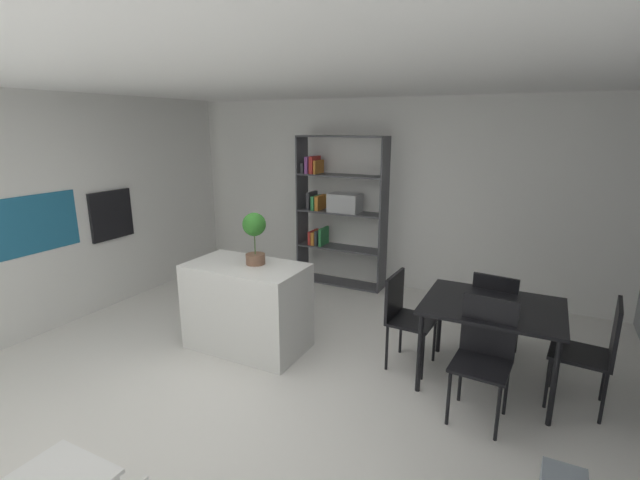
% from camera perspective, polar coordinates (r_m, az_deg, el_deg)
% --- Properties ---
extents(ground_plane, '(9.22, 9.22, 0.00)m').
position_cam_1_polar(ground_plane, '(4.30, -9.07, -17.78)').
color(ground_plane, silver).
extents(ceiling_slab, '(6.71, 6.35, 0.06)m').
position_cam_1_polar(ceiling_slab, '(3.67, -10.82, 20.20)').
color(ceiling_slab, white).
rests_on(ceiling_slab, ground_plane).
extents(back_partition, '(6.71, 0.06, 2.64)m').
position_cam_1_polar(back_partition, '(6.51, 6.83, 5.85)').
color(back_partition, white).
rests_on(back_partition, ground_plane).
extents(tall_cabinet_run_left, '(0.60, 5.73, 2.64)m').
position_cam_1_polar(tall_cabinet_run_left, '(6.03, -33.44, 2.84)').
color(tall_cabinet_run_left, silver).
rests_on(tall_cabinet_run_left, ground_plane).
extents(cabinet_niche_splashback, '(0.01, 1.10, 0.63)m').
position_cam_1_polar(cabinet_niche_splashback, '(5.71, -32.96, 1.56)').
color(cabinet_niche_splashback, '#1E6084').
rests_on(cabinet_niche_splashback, ground_plane).
extents(built_in_oven, '(0.06, 0.60, 0.61)m').
position_cam_1_polar(built_in_oven, '(6.26, -24.93, 2.92)').
color(built_in_oven, black).
rests_on(built_in_oven, ground_plane).
extents(kitchen_island, '(1.20, 0.69, 0.91)m').
position_cam_1_polar(kitchen_island, '(4.77, -9.19, -8.30)').
color(kitchen_island, silver).
rests_on(kitchen_island, ground_plane).
extents(potted_plant_on_island, '(0.23, 0.23, 0.53)m').
position_cam_1_polar(potted_plant_on_island, '(4.54, -8.30, 0.92)').
color(potted_plant_on_island, brown).
rests_on(potted_plant_on_island, kitchen_island).
extents(open_bookshelf, '(1.29, 0.34, 2.13)m').
position_cam_1_polar(open_bookshelf, '(6.44, 2.14, 4.10)').
color(open_bookshelf, '#4C4C51').
rests_on(open_bookshelf, ground_plane).
extents(dining_table, '(1.16, 0.92, 0.76)m').
position_cam_1_polar(dining_table, '(4.25, 20.98, -8.56)').
color(dining_table, black).
rests_on(dining_table, ground_plane).
extents(dining_chair_island_side, '(0.43, 0.46, 0.91)m').
position_cam_1_polar(dining_chair_island_side, '(4.43, 10.52, -8.81)').
color(dining_chair_island_side, black).
rests_on(dining_chair_island_side, ground_plane).
extents(dining_chair_near, '(0.45, 0.45, 0.97)m').
position_cam_1_polar(dining_chair_near, '(3.86, 20.12, -12.78)').
color(dining_chair_near, black).
rests_on(dining_chair_near, ground_plane).
extents(dining_chair_far, '(0.46, 0.47, 0.91)m').
position_cam_1_polar(dining_chair_far, '(4.75, 21.33, -8.10)').
color(dining_chair_far, black).
rests_on(dining_chair_far, ground_plane).
extents(dining_chair_window_side, '(0.49, 0.46, 0.95)m').
position_cam_1_polar(dining_chair_window_side, '(4.31, 31.65, -11.44)').
color(dining_chair_window_side, black).
rests_on(dining_chair_window_side, ground_plane).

